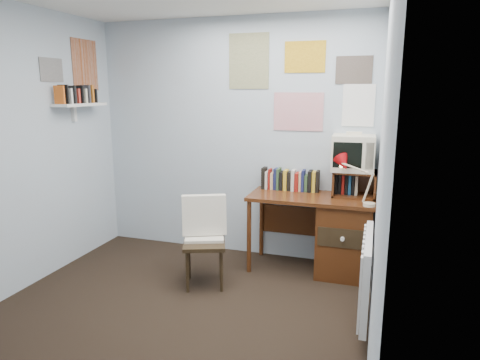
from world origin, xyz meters
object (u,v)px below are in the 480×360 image
at_px(desk_lamp, 370,185).
at_px(crt_tv, 353,151).
at_px(tv_riser, 354,184).
at_px(radiator, 367,275).
at_px(desk, 338,233).
at_px(wall_shelf, 80,105).
at_px(desk_chair, 204,244).

relative_size(desk_lamp, crt_tv, 0.99).
xyz_separation_m(desk_lamp, crt_tv, (-0.18, 0.35, 0.24)).
relative_size(tv_riser, radiator, 0.50).
xyz_separation_m(desk, crt_tv, (0.09, 0.13, 0.79)).
height_order(tv_riser, wall_shelf, wall_shelf).
xyz_separation_m(tv_riser, crt_tv, (-0.03, 0.02, 0.31)).
height_order(desk, wall_shelf, wall_shelf).
xyz_separation_m(desk_lamp, tv_riser, (-0.15, 0.33, -0.07)).
height_order(desk_lamp, tv_riser, desk_lamp).
distance_m(desk_lamp, wall_shelf, 2.92).
bearing_deg(tv_riser, wall_shelf, -169.68).
distance_m(tv_riser, crt_tv, 0.31).
relative_size(tv_riser, crt_tv, 1.02).
distance_m(desk_chair, radiator, 1.45).
height_order(desk_chair, wall_shelf, wall_shelf).
distance_m(desk_chair, wall_shelf, 1.90).
distance_m(tv_riser, wall_shelf, 2.83).
relative_size(desk_lamp, radiator, 0.48).
distance_m(crt_tv, radiator, 1.33).
distance_m(desk, wall_shelf, 2.87).
distance_m(desk_lamp, crt_tv, 0.46).
bearing_deg(desk_lamp, desk_chair, -175.55).
relative_size(desk_chair, desk_lamp, 2.06).
bearing_deg(crt_tv, desk_lamp, -64.60).
bearing_deg(crt_tv, wall_shelf, -171.00).
xyz_separation_m(crt_tv, wall_shelf, (-2.66, -0.51, 0.42)).
relative_size(desk, crt_tv, 3.07).
bearing_deg(tv_riser, crt_tv, 145.52).
bearing_deg(tv_riser, desk_lamp, -65.41).
height_order(desk_lamp, wall_shelf, wall_shelf).
relative_size(desk, desk_chair, 1.51).
bearing_deg(tv_riser, desk_chair, -149.01).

